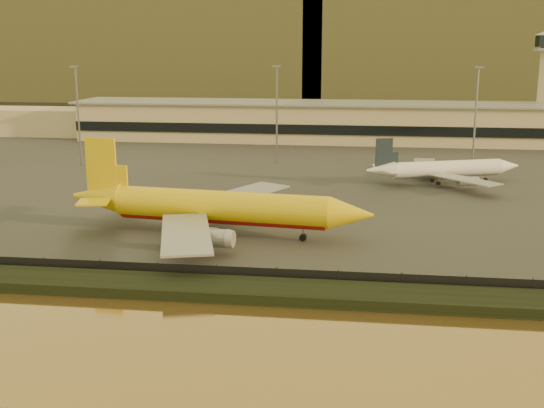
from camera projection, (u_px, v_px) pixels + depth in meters
The scene contains 11 objects.
ground at pixel (275, 256), 101.86m from camera, with size 900.00×900.00×0.00m, color black.
embankment at pixel (257, 291), 85.30m from camera, with size 320.00×7.00×1.40m, color black.
tarmac at pixel (318, 156), 193.51m from camera, with size 320.00×220.00×0.20m, color #2D2D2D.
perimeter_fence at pixel (262, 276), 89.02m from camera, with size 300.00×0.05×2.20m, color black.
terminal_building at pixel (281, 122), 223.49m from camera, with size 202.00×25.00×12.60m.
apron_light_masts at pixel (374, 107), 168.69m from camera, with size 152.20×12.20×25.40m.
distant_hills at pixel (313, 44), 425.52m from camera, with size 470.00×160.00×70.00m.
dhl_cargo_jet at pixel (216, 208), 111.23m from camera, with size 51.59×50.23×15.40m.
white_narrowbody_jet at pixel (444, 169), 153.62m from camera, with size 35.93×34.04×10.66m.
gse_vehicle_yellow at pixel (317, 209), 125.75m from camera, with size 4.16×1.87×1.87m, color #DDB50B.
gse_vehicle_white at pixel (212, 203), 131.02m from camera, with size 4.28×1.93×1.93m, color silver.
Camera 1 is at (12.71, -96.60, 30.70)m, focal length 45.00 mm.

